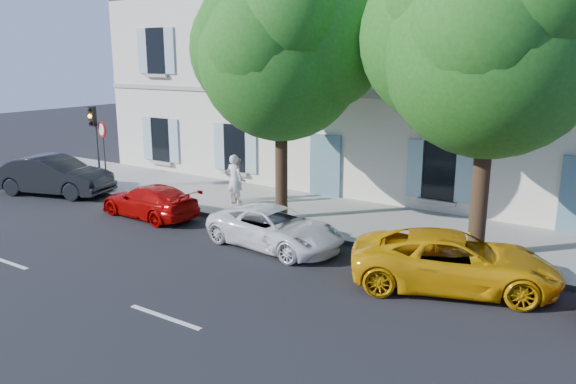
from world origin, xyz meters
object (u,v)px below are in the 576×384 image
Objects in this scene: road_sign at (103,141)px; car_dark_sedan at (54,175)px; pedestrian_a at (235,180)px; car_white_coupe at (275,228)px; car_yellow_supercar at (454,261)px; pedestrian_b at (237,179)px; tree_right at (492,49)px; traffic_light at (94,130)px; tree_left at (281,59)px; car_red_coupe at (150,201)px.

car_dark_sedan is at bearing -140.31° from road_sign.
pedestrian_a is at bearing -89.44° from car_dark_sedan.
car_white_coupe is 2.28× the size of pedestrian_a.
car_dark_sedan reaches higher than car_white_coupe.
car_yellow_supercar is (5.19, -0.06, 0.09)m from car_white_coupe.
car_yellow_supercar is 9.68m from pedestrian_b.
tree_right is at bearing -101.02° from car_dark_sedan.
tree_left is at bearing 3.83° from traffic_light.
pedestrian_a is (-8.75, 0.65, -4.47)m from tree_right.
car_yellow_supercar reaches higher than car_white_coupe.
car_dark_sedan is 10.84m from tree_left.
traffic_light is at bearing -176.17° from tree_left.
car_dark_sedan is 5.58m from car_red_coupe.
car_red_coupe is 2.12× the size of pedestrian_a.
road_sign is (-14.60, 1.72, 1.46)m from car_yellow_supercar.
tree_right is at bearing -18.05° from car_yellow_supercar.
car_red_coupe is (5.58, -0.18, -0.21)m from car_dark_sedan.
road_sign is at bearing 85.95° from car_white_coupe.
tree_left reaches higher than car_white_coupe.
car_yellow_supercar is 2.99× the size of pedestrian_b.
road_sign reaches higher than car_dark_sedan.
car_white_coupe is 7.41m from tree_right.
pedestrian_a is (5.78, 1.02, -1.06)m from road_sign.
pedestrian_b is at bearing 15.59° from road_sign.
traffic_light reaches higher than car_red_coupe.
car_red_coupe is at bearing -19.80° from road_sign.
car_dark_sedan is 1.71× the size of road_sign.
car_yellow_supercar is at bearing -84.65° from car_white_coupe.
car_yellow_supercar is 9.24m from pedestrian_a.
pedestrian_a is at bearing 175.77° from tree_right.
car_red_coupe is at bearing 54.36° from pedestrian_a.
road_sign is at bearing 9.47° from pedestrian_a.
car_red_coupe is 3.07m from pedestrian_a.
car_white_coupe is at bearing 91.43° from car_red_coupe.
car_dark_sedan is 0.98× the size of car_yellow_supercar.
car_yellow_supercar is at bearing 162.11° from pedestrian_a.
tree_left reaches higher than pedestrian_b.
tree_left is 0.95× the size of tree_right.
traffic_light is at bearing 58.79° from pedestrian_b.
pedestrian_b is (-9.11, 3.25, 0.29)m from car_yellow_supercar.
tree_left reaches higher than pedestrian_a.
car_red_coupe is 0.81× the size of car_yellow_supercar.
car_white_coupe is at bearing -158.25° from tree_right.
traffic_light is 1.81× the size of pedestrian_a.
car_yellow_supercar is at bearing -6.73° from road_sign.
car_dark_sedan is 10.95m from car_white_coupe.
car_dark_sedan is 16.84m from tree_right.
pedestrian_b is (7.03, 2.81, 0.18)m from car_dark_sedan.
traffic_light is at bearing 63.73° from car_yellow_supercar.
tree_right is (-0.07, 2.10, 4.86)m from car_yellow_supercar.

